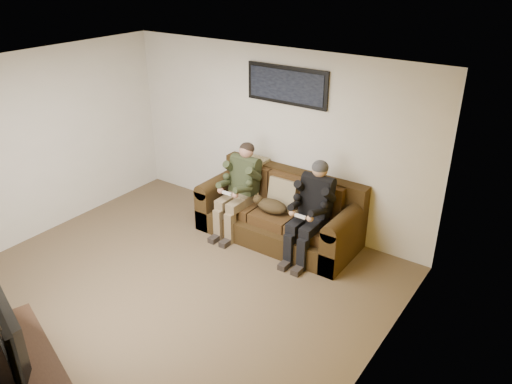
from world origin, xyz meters
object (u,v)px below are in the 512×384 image
Objects in this scene: person_right at (312,205)px; framed_poster at (287,85)px; cat at (271,206)px; television at (16,325)px; sofa at (281,214)px; person_left at (240,184)px; tv_stand at (29,375)px.

person_right is 1.67m from framed_poster.
television reaches higher than cat.
person_left is at bearing -161.98° from sofa.
sofa is 3.80m from tv_stand.
framed_poster is (-0.79, 0.58, 1.35)m from person_right.
sofa is 1.73× the size of person_right.
person_left is 1.18m from person_right.
person_left is 0.99× the size of person_right.
sofa is at bearing 162.01° from person_right.
television is (0.24, -3.59, 0.08)m from person_left.
cat is at bearing -75.62° from framed_poster.
sofa is at bearing 102.80° from tv_stand.
television is (-0.14, -4.17, -1.28)m from framed_poster.
cat is (-0.05, -0.20, 0.20)m from sofa.
framed_poster is (-0.20, 0.38, 1.75)m from sofa.
tv_stand is (-0.93, -3.59, -0.51)m from person_right.
television reaches higher than sofa.
person_left is 0.57m from cat.
framed_poster is at bearing 106.01° from tv_stand.
television reaches higher than tv_stand.
person_right reaches higher than person_left.
tv_stand is at bearing -95.19° from sofa.
tv_stand is (-0.14, -4.17, -1.86)m from framed_poster.
person_right is 3.71m from television.
sofa is 1.80m from framed_poster.
cat is at bearing 103.30° from tv_stand.
tv_stand is 0.58m from television.
television is (-0.29, -3.58, 0.26)m from cat.
cat is at bearing -0.92° from person_left.
framed_poster is 0.83× the size of tv_stand.
tv_stand is at bearing -91.97° from framed_poster.
cat is 0.53× the size of framed_poster.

